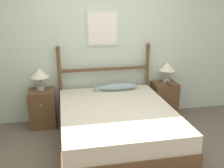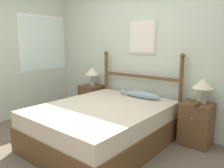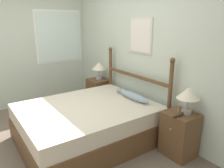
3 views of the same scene
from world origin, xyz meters
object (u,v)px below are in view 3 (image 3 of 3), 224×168
at_px(bed, 88,123).
at_px(nightstand_left, 98,93).
at_px(nightstand_right, 179,134).
at_px(table_lamp_right, 188,94).
at_px(fish_pillow, 132,96).
at_px(model_boat, 177,114).
at_px(table_lamp_left, 99,67).

bearing_deg(bed, nightstand_left, 141.60).
bearing_deg(bed, nightstand_right, 38.40).
height_order(nightstand_right, table_lamp_right, table_lamp_right).
bearing_deg(fish_pillow, bed, -102.82).
bearing_deg(fish_pillow, model_boat, -1.48).
xyz_separation_m(nightstand_left, table_lamp_right, (2.18, 0.05, 0.58)).
height_order(table_lamp_left, table_lamp_right, same).
distance_m(bed, fish_pillow, 0.85).
distance_m(nightstand_left, fish_pillow, 1.29).
bearing_deg(nightstand_right, table_lamp_right, 51.59).
bearing_deg(table_lamp_left, model_boat, -4.03).
relative_size(table_lamp_right, model_boat, 1.46).
distance_m(table_lamp_right, model_boat, 0.29).
height_order(nightstand_left, model_boat, model_boat).
distance_m(nightstand_left, nightstand_right, 2.14).
relative_size(nightstand_left, fish_pillow, 0.84).
distance_m(bed, model_boat, 1.37).
xyz_separation_m(table_lamp_left, fish_pillow, (1.25, -0.13, -0.26)).
bearing_deg(table_lamp_left, fish_pillow, -5.91).
distance_m(bed, nightstand_left, 1.37).
bearing_deg(nightstand_left, nightstand_right, 0.00).
xyz_separation_m(bed, nightstand_left, (-1.07, 0.85, 0.03)).
distance_m(table_lamp_left, model_boat, 2.19).
xyz_separation_m(table_lamp_right, model_boat, (-0.01, -0.17, -0.24)).
bearing_deg(model_boat, table_lamp_left, 175.97).
bearing_deg(model_boat, nightstand_left, 176.87).
relative_size(bed, model_boat, 8.00).
relative_size(table_lamp_right, fish_pillow, 0.49).
height_order(nightstand_right, model_boat, model_boat).
relative_size(bed, table_lamp_right, 5.50).
relative_size(bed, fish_pillow, 2.67).
xyz_separation_m(nightstand_left, fish_pillow, (1.24, -0.09, 0.32)).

